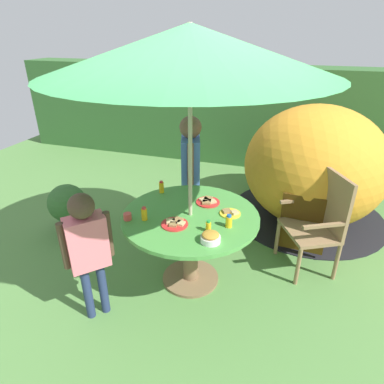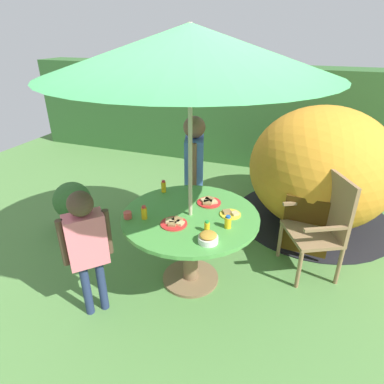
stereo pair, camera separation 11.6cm
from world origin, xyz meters
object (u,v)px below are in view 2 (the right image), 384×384
object	(u,v)px
child_in_blue_shirt	(194,161)
cup_near	(128,215)
wooden_chair	(323,221)
plate_near_right	(230,214)
juice_bottle_far_left	(207,227)
child_in_pink_shirt	(86,240)
juice_bottle_center_front	(144,213)
garden_table	(190,231)
plate_center_back	(174,223)
dome_tent	(321,167)
juice_bottle_far_right	(228,222)
potted_plant	(73,203)
plate_front_edge	(209,202)
snack_bowl	(208,238)
patio_umbrella	(190,50)
juice_bottle_near_left	(164,187)

from	to	relation	value
child_in_blue_shirt	cup_near	bearing A→B (deg)	-28.74
wooden_chair	plate_near_right	size ratio (longest dim) A/B	5.45
juice_bottle_far_left	child_in_pink_shirt	bearing A→B (deg)	-152.18
juice_bottle_center_front	cup_near	distance (m)	0.15
garden_table	plate_center_back	bearing A→B (deg)	-109.90
garden_table	dome_tent	size ratio (longest dim) A/B	0.58
dome_tent	plate_center_back	size ratio (longest dim) A/B	9.20
juice_bottle_far_right	child_in_pink_shirt	bearing A→B (deg)	-150.29
potted_plant	juice_bottle_far_left	size ratio (longest dim) A/B	6.07
plate_front_edge	juice_bottle_center_front	world-z (taller)	juice_bottle_center_front
plate_near_right	cup_near	bearing A→B (deg)	-156.16
wooden_chair	child_in_pink_shirt	distance (m)	2.22
plate_front_edge	cup_near	size ratio (longest dim) A/B	3.22
dome_tent	juice_bottle_center_front	world-z (taller)	dome_tent
child_in_pink_shirt	plate_center_back	xyz separation A→B (m)	(0.56, 0.47, 0.01)
juice_bottle_far_left	juice_bottle_center_front	xyz separation A→B (m)	(-0.59, 0.01, 0.01)
juice_bottle_far_left	juice_bottle_center_front	bearing A→B (deg)	179.17
snack_bowl	cup_near	bearing A→B (deg)	172.48
patio_umbrella	cup_near	distance (m)	1.46
juice_bottle_far_left	plate_near_right	bearing A→B (deg)	71.22
dome_tent	child_in_pink_shirt	bearing A→B (deg)	-121.83
plate_near_right	juice_bottle_far_right	distance (m)	0.22
plate_near_right	plate_front_edge	world-z (taller)	same
garden_table	child_in_blue_shirt	world-z (taller)	child_in_blue_shirt
child_in_pink_shirt	cup_near	world-z (taller)	child_in_pink_shirt
child_in_pink_shirt	juice_bottle_far_right	bearing A→B (deg)	-16.89
potted_plant	plate_near_right	size ratio (longest dim) A/B	3.27
potted_plant	child_in_blue_shirt	world-z (taller)	child_in_blue_shirt
plate_center_back	juice_bottle_far_right	distance (m)	0.46
juice_bottle_center_front	juice_bottle_far_left	bearing A→B (deg)	-0.83
dome_tent	plate_near_right	size ratio (longest dim) A/B	11.17
wooden_chair	snack_bowl	size ratio (longest dim) A/B	6.46
patio_umbrella	dome_tent	bearing A→B (deg)	57.12
dome_tent	juice_bottle_far_right	bearing A→B (deg)	-107.56
plate_near_right	cup_near	world-z (taller)	cup_near
patio_umbrella	plate_center_back	size ratio (longest dim) A/B	9.90
cup_near	potted_plant	bearing A→B (deg)	151.78
juice_bottle_near_left	patio_umbrella	bearing A→B (deg)	-38.80
wooden_chair	potted_plant	xyz separation A→B (m)	(-2.84, -0.24, -0.21)
juice_bottle_center_front	child_in_blue_shirt	bearing A→B (deg)	86.10
plate_center_back	juice_bottle_center_front	bearing A→B (deg)	-179.03
potted_plant	snack_bowl	world-z (taller)	snack_bowl
child_in_pink_shirt	plate_near_right	distance (m)	1.26
juice_bottle_center_front	wooden_chair	bearing A→B (deg)	28.36
patio_umbrella	plate_front_edge	xyz separation A→B (m)	(0.09, 0.27, -1.37)
dome_tent	juice_bottle_far_left	size ratio (longest dim) A/B	20.77
snack_bowl	juice_bottle_far_right	world-z (taller)	juice_bottle_far_right
plate_near_right	plate_front_edge	xyz separation A→B (m)	(-0.25, 0.15, 0.00)
garden_table	juice_bottle_center_front	size ratio (longest dim) A/B	10.00
patio_umbrella	wooden_chair	bearing A→B (deg)	27.79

